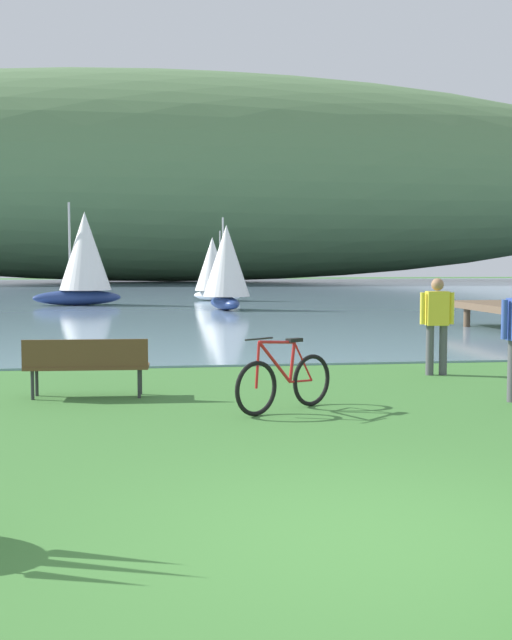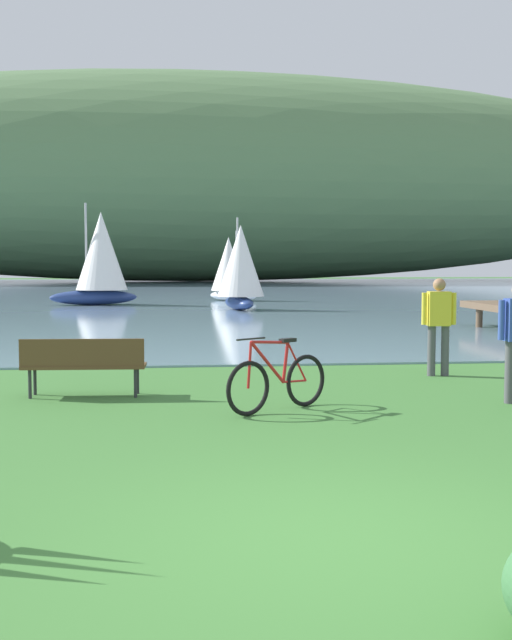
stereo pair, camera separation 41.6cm
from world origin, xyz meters
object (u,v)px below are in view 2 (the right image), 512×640
Objects in this scene: park_bench_near_camera at (84,362)px; sailboat_toward_hillside at (240,266)px; sailboat_nearest_to_shore at (100,257)px; person_at_shoreline at (439,320)px; bicycle_leaning_near_bench at (278,382)px; sailboat_mid_bay at (229,268)px.

park_bench_near_camera is 21.09m from sailboat_toward_hillside.
person_at_shoreline is at bearing -71.49° from sailboat_nearest_to_shore.
sailboat_toward_hillside reaches higher than bicycle_leaning_near_bench.
park_bench_near_camera is 28.96m from sailboat_mid_bay.
sailboat_mid_bay is at bearing 93.68° from person_at_shoreline.
person_at_shoreline is 27.10m from sailboat_mid_bay.
park_bench_near_camera is at bearing -164.94° from person_at_shoreline.
sailboat_nearest_to_shore is at bearing 99.97° from bicycle_leaning_near_bench.
sailboat_mid_bay is at bearing 28.51° from sailboat_nearest_to_shore.
person_at_shoreline is 0.45× the size of sailboat_toward_hillside.
sailboat_nearest_to_shore is (-7.93, 23.68, 1.26)m from person_at_shoreline.
bicycle_leaning_near_bench is 4.45m from person_at_shoreline.
bicycle_leaning_near_bench is 27.14m from sailboat_nearest_to_shore.
sailboat_mid_bay is 0.93× the size of sailboat_toward_hillside.
sailboat_nearest_to_shore is at bearing 108.51° from person_at_shoreline.
sailboat_nearest_to_shore is at bearing 94.50° from park_bench_near_camera.
sailboat_nearest_to_shore is at bearing 142.73° from sailboat_toward_hillside.
sailboat_nearest_to_shore is 7.06m from sailboat_mid_bay.
sailboat_toward_hillside reaches higher than sailboat_mid_bay.
sailboat_toward_hillside is at bearing -90.76° from sailboat_mid_bay.
person_at_shoreline reaches higher than bicycle_leaning_near_bench.
person_at_shoreline is at bearing 15.06° from park_bench_near_camera.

